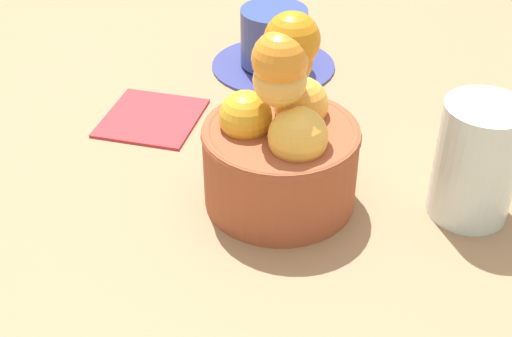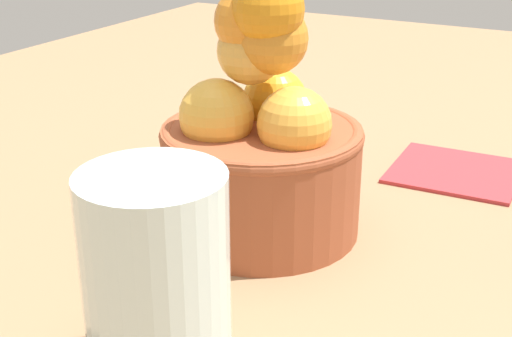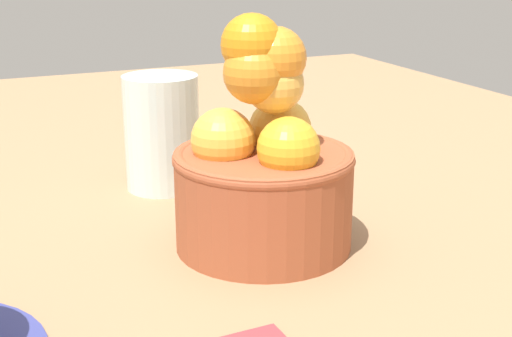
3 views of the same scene
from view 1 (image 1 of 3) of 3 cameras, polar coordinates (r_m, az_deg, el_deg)
The scene contains 5 objects.
ground_plane at distance 63.39cm, azimuth 1.88°, elevation -3.74°, with size 156.22×110.73×3.52cm, color #997551.
terracotta_bowl at distance 58.63cm, azimuth 2.05°, elevation 2.32°, with size 13.39×13.39×17.31cm.
coffee_cup at distance 82.36cm, azimuth 1.44°, elevation 10.11°, with size 14.47×14.47×7.12cm.
water_glass at distance 60.58cm, azimuth 17.46°, elevation 0.57°, with size 6.85×6.85×10.50cm, color silver.
folded_napkin at distance 74.01cm, azimuth -8.47°, elevation 4.19°, with size 9.53×9.91×0.60cm, color #B23338.
Camera 1 is at (11.86, -47.61, 38.37)cm, focal length 49.28 mm.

